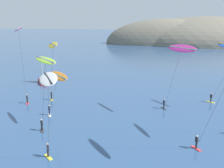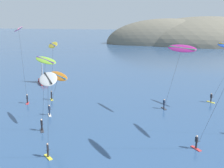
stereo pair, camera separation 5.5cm
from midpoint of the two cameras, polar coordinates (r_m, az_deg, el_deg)
name	(u,v)px [view 2 (the right image)]	position (r m, az deg, el deg)	size (l,w,h in m)	color
headland_island	(192,44)	(162.75, 16.04, 7.88)	(99.01, 51.96, 29.62)	#6B6656
sailboat_near	(43,81)	(66.33, -13.84, 0.63)	(4.02, 5.52, 5.70)	#B22323
kitesurfer_pink	(19,37)	(46.61, -18.26, 9.14)	(3.15, 6.92, 13.67)	red
kitesurfer_magenta	(180,53)	(43.68, 13.75, 6.21)	(4.98, 6.03, 11.05)	#2D2D33
kitesurfer_white	(48,85)	(26.23, -12.82, -0.23)	(4.50, 6.70, 10.16)	yellow
kitesurfer_orange	(57,79)	(40.09, -11.04, 1.04)	(5.82, 6.49, 7.55)	silver
kitesurfer_yellow	(53,50)	(47.60, -11.91, 6.85)	(4.62, 7.03, 11.09)	yellow
kitesurfer_lime	(45,66)	(34.74, -13.45, 3.63)	(5.10, 5.70, 10.39)	#2D2D33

